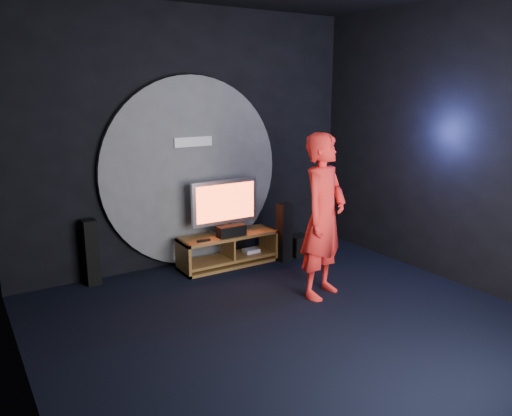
{
  "coord_description": "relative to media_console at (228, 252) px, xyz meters",
  "views": [
    {
      "loc": [
        -2.86,
        -3.79,
        2.43
      ],
      "look_at": [
        0.17,
        1.05,
        1.05
      ],
      "focal_mm": 35.0,
      "sensor_mm": 36.0,
      "label": 1
    }
  ],
  "objects": [
    {
      "name": "left_wall",
      "position": [
        -2.83,
        -2.05,
        1.56
      ],
      "size": [
        0.04,
        5.0,
        3.5
      ],
      "primitive_type": "cube",
      "color": "black",
      "rests_on": "ground"
    },
    {
      "name": "wall_disc_panel",
      "position": [
        -0.33,
        0.39,
        1.11
      ],
      "size": [
        2.6,
        0.11,
        2.6
      ],
      "color": "#515156",
      "rests_on": "ground"
    },
    {
      "name": "floor",
      "position": [
        -0.33,
        -2.05,
        -0.19
      ],
      "size": [
        5.0,
        5.0,
        0.0
      ],
      "primitive_type": "plane",
      "color": "black",
      "rests_on": "ground"
    },
    {
      "name": "back_wall",
      "position": [
        -0.33,
        0.45,
        1.56
      ],
      "size": [
        5.0,
        0.04,
        3.5
      ],
      "primitive_type": "cube",
      "color": "black",
      "rests_on": "ground"
    },
    {
      "name": "center_speaker",
      "position": [
        -0.01,
        -0.11,
        0.33
      ],
      "size": [
        0.4,
        0.15,
        0.15
      ],
      "primitive_type": "cube",
      "color": "black",
      "rests_on": "media_console"
    },
    {
      "name": "subwoofer",
      "position": [
        1.09,
        -0.18,
        -0.04
      ],
      "size": [
        0.28,
        0.28,
        0.3
      ],
      "primitive_type": "cube",
      "color": "black",
      "rests_on": "ground"
    },
    {
      "name": "tower_speaker_left",
      "position": [
        -1.8,
        0.3,
        0.22
      ],
      "size": [
        0.17,
        0.19,
        0.84
      ],
      "primitive_type": "cube",
      "color": "black",
      "rests_on": "ground"
    },
    {
      "name": "remote",
      "position": [
        -0.44,
        -0.12,
        0.27
      ],
      "size": [
        0.18,
        0.05,
        0.02
      ],
      "primitive_type": "cube",
      "color": "black",
      "rests_on": "media_console"
    },
    {
      "name": "tower_speaker_right",
      "position": [
        0.77,
        -0.25,
        0.22
      ],
      "size": [
        0.17,
        0.19,
        0.84
      ],
      "primitive_type": "cube",
      "color": "black",
      "rests_on": "ground"
    },
    {
      "name": "tv",
      "position": [
        -0.01,
        0.07,
        0.67
      ],
      "size": [
        1.0,
        0.22,
        0.76
      ],
      "color": "#AEADB4",
      "rests_on": "media_console"
    },
    {
      "name": "right_wall",
      "position": [
        2.17,
        -2.05,
        1.56
      ],
      "size": [
        0.04,
        5.0,
        3.5
      ],
      "primitive_type": "cube",
      "color": "black",
      "rests_on": "ground"
    },
    {
      "name": "player",
      "position": [
        0.45,
        -1.5,
        0.78
      ],
      "size": [
        0.83,
        0.7,
        1.94
      ],
      "primitive_type": "imported",
      "rotation": [
        0.0,
        0.0,
        0.4
      ],
      "color": "red",
      "rests_on": "ground"
    },
    {
      "name": "media_console",
      "position": [
        0.0,
        0.0,
        0.0
      ],
      "size": [
        1.4,
        0.45,
        0.45
      ],
      "color": "olive",
      "rests_on": "ground"
    }
  ]
}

